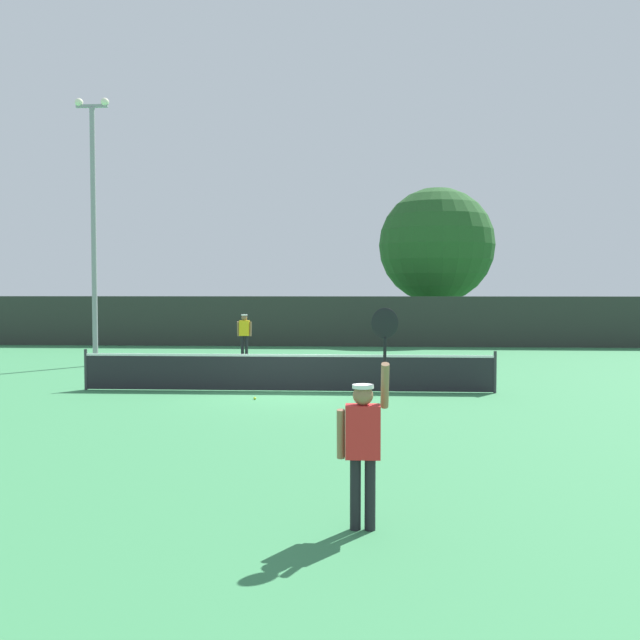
{
  "coord_description": "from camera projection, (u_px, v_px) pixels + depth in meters",
  "views": [
    {
      "loc": [
        1.87,
        -17.95,
        2.63
      ],
      "look_at": [
        0.57,
        4.99,
        1.63
      ],
      "focal_mm": 39.4,
      "sensor_mm": 36.0,
      "label": 1
    }
  ],
  "objects": [
    {
      "name": "perimeter_fence",
      "position": [
        319.0,
        321.0,
        32.42
      ],
      "size": [
        35.73,
        0.12,
        2.32
      ],
      "primitive_type": "cube",
      "color": "#2D332D",
      "rests_on": "ground"
    },
    {
      "name": "player_receiving",
      "position": [
        244.0,
        331.0,
        27.42
      ],
      "size": [
        0.57,
        0.24,
        1.66
      ],
      "rotation": [
        0.0,
        0.0,
        3.14
      ],
      "color": "yellow",
      "rests_on": "ground"
    },
    {
      "name": "light_pole",
      "position": [
        94.0,
        216.0,
        24.07
      ],
      "size": [
        1.18,
        0.28,
        9.16
      ],
      "color": "gray",
      "rests_on": "ground"
    },
    {
      "name": "tennis_net",
      "position": [
        287.0,
        372.0,
        18.1
      ],
      "size": [
        10.7,
        0.08,
        1.07
      ],
      "color": "#232328",
      "rests_on": "ground"
    },
    {
      "name": "large_tree",
      "position": [
        437.0,
        246.0,
        36.46
      ],
      "size": [
        5.98,
        5.98,
        7.92
      ],
      "color": "brown",
      "rests_on": "ground"
    },
    {
      "name": "ground_plane",
      "position": [
        287.0,
        391.0,
        18.13
      ],
      "size": [
        120.0,
        120.0,
        0.0
      ],
      "primitive_type": "plane",
      "color": "#387F4C"
    },
    {
      "name": "tennis_ball",
      "position": [
        255.0,
        398.0,
        16.74
      ],
      "size": [
        0.07,
        0.07,
        0.07
      ],
      "primitive_type": "sphere",
      "color": "#CCE033",
      "rests_on": "ground"
    },
    {
      "name": "parked_car_near",
      "position": [
        170.0,
        324.0,
        38.02
      ],
      "size": [
        2.21,
        4.33,
        1.69
      ],
      "rotation": [
        0.0,
        0.0,
        -0.07
      ],
      "color": "red",
      "rests_on": "ground"
    },
    {
      "name": "player_serving",
      "position": [
        364.0,
        434.0,
        7.65
      ],
      "size": [
        0.68,
        0.39,
        2.44
      ],
      "color": "red",
      "rests_on": "ground"
    }
  ]
}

